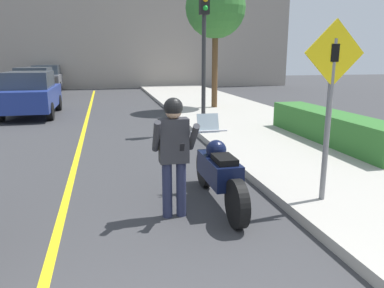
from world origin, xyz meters
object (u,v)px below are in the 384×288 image
Objects in this scene: crossing_sign at (331,95)px; street_tree at (216,8)px; parked_car_blue at (30,94)px; motorcycle at (219,172)px; parked_car_black at (35,83)px; traffic_light at (204,32)px; parked_car_grey at (48,78)px; person_biker at (174,146)px.

street_tree is (1.38, 10.44, 2.40)m from crossing_sign.
street_tree is at bearing -1.77° from parked_car_blue.
motorcycle is 16.98m from parked_car_black.
parked_car_blue is 1.00× the size of parked_car_black.
motorcycle is at bearing 159.40° from crossing_sign.
motorcycle is 11.04m from parked_car_blue.
parked_car_grey is (-6.49, 16.34, -2.05)m from traffic_light.
motorcycle is 0.45× the size of street_tree.
traffic_light is at bearing 71.30° from person_biker.
motorcycle is 5.98m from traffic_light.
street_tree reaches higher than parked_car_grey.
person_biker is 2.31m from crossing_sign.
street_tree is (2.84, 9.89, 3.59)m from motorcycle.
parked_car_black is (-8.05, 6.27, -3.25)m from street_tree.
motorcycle is at bearing -102.35° from traffic_light.
crossing_sign is at bearing -61.18° from parked_car_blue.
person_biker is at bearing -70.65° from parked_car_blue.
person_biker is (-0.75, -0.32, 0.52)m from motorcycle.
parked_car_blue is at bearing 109.35° from person_biker.
parked_car_grey is at bearing 124.63° from street_tree.
motorcycle is at bearing -76.23° from parked_car_grey.
parked_car_grey is (-0.10, 5.54, 0.00)m from parked_car_black.
crossing_sign is 18.00m from parked_car_black.
crossing_sign is 0.65× the size of traffic_light.
crossing_sign is at bearing -20.60° from motorcycle.
street_tree reaches higher than motorcycle.
crossing_sign is at bearing -68.23° from parked_car_black.
traffic_light reaches higher than person_biker.
traffic_light is at bearing -59.39° from parked_car_black.
parked_car_grey is at bearing 103.77° from motorcycle.
parked_car_blue is (-7.25, 0.22, -3.25)m from street_tree.
motorcycle is 0.97m from person_biker.
parked_car_grey is at bearing 101.73° from person_biker.
parked_car_black is at bearing 120.61° from traffic_light.
parked_car_blue is at bearing 139.59° from traffic_light.
parked_car_black is at bearing -88.92° from parked_car_grey.
traffic_light is 17.70m from parked_car_grey.
parked_car_blue and parked_car_grey have the same top height.
parked_car_black is at bearing 111.77° from crossing_sign.
traffic_light is at bearing -40.41° from parked_car_blue.
parked_car_blue is (-3.66, 10.43, -0.18)m from person_biker.
crossing_sign is 0.61× the size of parked_car_blue.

